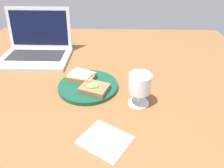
# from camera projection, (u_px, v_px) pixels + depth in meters

# --- Properties ---
(wooden_table) EXTENTS (1.40, 1.40, 0.03)m
(wooden_table) POSITION_uv_depth(u_px,v_px,m) (101.00, 92.00, 0.85)
(wooden_table) COLOR brown
(wooden_table) RESTS_ON ground
(plate) EXTENTS (0.23, 0.23, 0.01)m
(plate) POSITION_uv_depth(u_px,v_px,m) (88.00, 86.00, 0.85)
(plate) COLOR #144733
(plate) RESTS_ON wooden_table
(sandwich_with_cucumber) EXTENTS (0.12, 0.11, 0.02)m
(sandwich_with_cucumber) POSITION_uv_depth(u_px,v_px,m) (94.00, 88.00, 0.81)
(sandwich_with_cucumber) COLOR brown
(sandwich_with_cucumber) RESTS_ON plate
(sandwich_with_cheese) EXTENTS (0.12, 0.10, 0.03)m
(sandwich_with_cheese) POSITION_uv_depth(u_px,v_px,m) (82.00, 76.00, 0.87)
(sandwich_with_cheese) COLOR #937047
(sandwich_with_cheese) RESTS_ON plate
(wine_glass) EXTENTS (0.08, 0.08, 0.12)m
(wine_glass) POSITION_uv_depth(u_px,v_px,m) (140.00, 85.00, 0.73)
(wine_glass) COLOR white
(wine_glass) RESTS_ON wooden_table
(laptop) EXTENTS (0.32, 0.26, 0.22)m
(laptop) POSITION_uv_depth(u_px,v_px,m) (36.00, 49.00, 1.06)
(laptop) COLOR silver
(laptop) RESTS_ON wooden_table
(napkin) EXTENTS (0.17, 0.17, 0.00)m
(napkin) POSITION_uv_depth(u_px,v_px,m) (105.00, 140.00, 0.63)
(napkin) COLOR white
(napkin) RESTS_ON wooden_table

